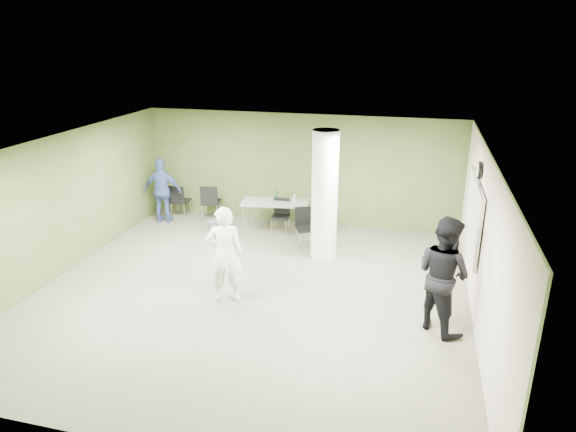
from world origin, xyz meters
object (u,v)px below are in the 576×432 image
(folding_table, at_px, (275,203))
(chair_back_left, at_px, (179,199))
(woman_white, at_px, (225,255))
(man_black, at_px, (443,274))
(man_blue, at_px, (163,191))

(folding_table, height_order, chair_back_left, folding_table)
(folding_table, distance_m, woman_white, 3.58)
(folding_table, height_order, woman_white, woman_white)
(folding_table, bearing_deg, man_black, -50.90)
(man_black, bearing_deg, chair_back_left, 13.15)
(woman_white, bearing_deg, man_black, 162.83)
(woman_white, xyz_separation_m, man_blue, (-3.04, 3.49, -0.07))
(man_black, xyz_separation_m, man_blue, (-6.80, 3.51, -0.15))
(woman_white, distance_m, man_black, 3.76)
(folding_table, xyz_separation_m, woman_white, (0.07, -3.57, 0.19))
(woman_white, bearing_deg, chair_back_left, -70.96)
(folding_table, height_order, man_black, man_black)
(chair_back_left, xyz_separation_m, man_blue, (-0.23, -0.40, 0.32))
(chair_back_left, relative_size, man_black, 0.45)
(woman_white, bearing_deg, folding_table, -105.67)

